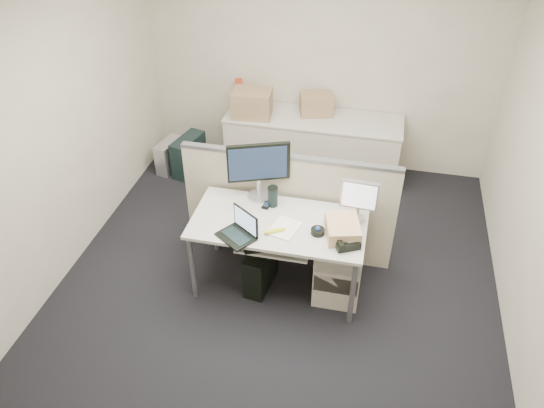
% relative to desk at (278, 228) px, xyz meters
% --- Properties ---
extents(floor, '(4.00, 4.50, 0.01)m').
position_rel_desk_xyz_m(floor, '(0.00, 0.00, -0.67)').
color(floor, black).
rests_on(floor, ground).
extents(wall_back, '(4.00, 0.02, 2.70)m').
position_rel_desk_xyz_m(wall_back, '(0.00, 2.25, 0.69)').
color(wall_back, '#B3AC97').
rests_on(wall_back, ground).
extents(wall_left, '(0.02, 4.50, 2.70)m').
position_rel_desk_xyz_m(wall_left, '(-2.00, 0.00, 0.69)').
color(wall_left, '#B3AC97').
rests_on(wall_left, ground).
extents(desk, '(1.50, 0.75, 0.73)m').
position_rel_desk_xyz_m(desk, '(0.00, 0.00, 0.00)').
color(desk, beige).
rests_on(desk, floor).
extents(keyboard_tray, '(0.62, 0.32, 0.02)m').
position_rel_desk_xyz_m(keyboard_tray, '(0.00, -0.18, -0.04)').
color(keyboard_tray, beige).
rests_on(keyboard_tray, desk).
extents(drawer_pedestal, '(0.40, 0.55, 0.65)m').
position_rel_desk_xyz_m(drawer_pedestal, '(0.55, 0.05, -0.34)').
color(drawer_pedestal, beige).
rests_on(drawer_pedestal, floor).
extents(cubicle_partition, '(2.00, 0.06, 1.10)m').
position_rel_desk_xyz_m(cubicle_partition, '(0.00, 0.45, -0.11)').
color(cubicle_partition, beige).
rests_on(cubicle_partition, floor).
extents(back_counter, '(2.00, 0.60, 0.72)m').
position_rel_desk_xyz_m(back_counter, '(0.00, 1.93, -0.30)').
color(back_counter, beige).
rests_on(back_counter, floor).
extents(monitor_main, '(0.59, 0.40, 0.55)m').
position_rel_desk_xyz_m(monitor_main, '(-0.25, 0.32, 0.34)').
color(monitor_main, black).
rests_on(monitor_main, desk).
extents(monitor_small, '(0.33, 0.18, 0.39)m').
position_rel_desk_xyz_m(monitor_small, '(0.65, 0.18, 0.26)').
color(monitor_small, '#B7B7BC').
rests_on(monitor_small, desk).
extents(laptop, '(0.37, 0.35, 0.22)m').
position_rel_desk_xyz_m(laptop, '(-0.30, -0.28, 0.18)').
color(laptop, black).
rests_on(laptop, desk).
extents(trackball, '(0.15, 0.15, 0.04)m').
position_rel_desk_xyz_m(trackball, '(0.35, -0.08, 0.09)').
color(trackball, black).
rests_on(trackball, desk).
extents(desk_phone, '(0.24, 0.23, 0.06)m').
position_rel_desk_xyz_m(desk_phone, '(0.60, -0.18, 0.10)').
color(desk_phone, black).
rests_on(desk_phone, desk).
extents(paper_stack, '(0.28, 0.32, 0.01)m').
position_rel_desk_xyz_m(paper_stack, '(0.07, -0.08, 0.07)').
color(paper_stack, white).
rests_on(paper_stack, desk).
extents(sticky_pad, '(0.08, 0.08, 0.01)m').
position_rel_desk_xyz_m(sticky_pad, '(0.12, 0.00, 0.07)').
color(sticky_pad, '#FFD351').
rests_on(sticky_pad, desk).
extents(travel_mug, '(0.11, 0.11, 0.18)m').
position_rel_desk_xyz_m(travel_mug, '(-0.10, 0.22, 0.16)').
color(travel_mug, black).
rests_on(travel_mug, desk).
extents(banana, '(0.19, 0.14, 0.04)m').
position_rel_desk_xyz_m(banana, '(0.00, -0.15, 0.09)').
color(banana, yellow).
rests_on(banana, desk).
extents(cellphone, '(0.08, 0.12, 0.02)m').
position_rel_desk_xyz_m(cellphone, '(-0.15, 0.20, 0.07)').
color(cellphone, black).
rests_on(cellphone, desk).
extents(manila_folders, '(0.34, 0.39, 0.13)m').
position_rel_desk_xyz_m(manila_folders, '(0.55, -0.05, 0.13)').
color(manila_folders, '#DCAD7B').
rests_on(manila_folders, desk).
extents(keyboard, '(0.42, 0.29, 0.02)m').
position_rel_desk_xyz_m(keyboard, '(-0.05, -0.22, -0.02)').
color(keyboard, black).
rests_on(keyboard, keyboard_tray).
extents(pc_tower_desk, '(0.24, 0.47, 0.42)m').
position_rel_desk_xyz_m(pc_tower_desk, '(-0.15, -0.05, -0.45)').
color(pc_tower_desk, black).
rests_on(pc_tower_desk, floor).
extents(pc_tower_spare_dark, '(0.31, 0.52, 0.46)m').
position_rel_desk_xyz_m(pc_tower_spare_dark, '(-1.45, 1.63, -0.43)').
color(pc_tower_spare_dark, black).
rests_on(pc_tower_spare_dark, floor).
extents(pc_tower_spare_silver, '(0.24, 0.43, 0.38)m').
position_rel_desk_xyz_m(pc_tower_spare_silver, '(-1.70, 1.63, -0.47)').
color(pc_tower_spare_silver, '#B7B7BC').
rests_on(pc_tower_spare_silver, floor).
extents(cardboard_box_left, '(0.46, 0.36, 0.33)m').
position_rel_desk_xyz_m(cardboard_box_left, '(-0.70, 1.83, 0.22)').
color(cardboard_box_left, '#947154').
rests_on(cardboard_box_left, back_counter).
extents(cardboard_box_right, '(0.42, 0.36, 0.26)m').
position_rel_desk_xyz_m(cardboard_box_right, '(0.00, 2.04, 0.18)').
color(cardboard_box_right, '#947154').
rests_on(cardboard_box_right, back_counter).
extents(red_binder, '(0.18, 0.33, 0.30)m').
position_rel_desk_xyz_m(red_binder, '(-0.90, 2.03, 0.21)').
color(red_binder, '#AD2D15').
rests_on(red_binder, back_counter).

